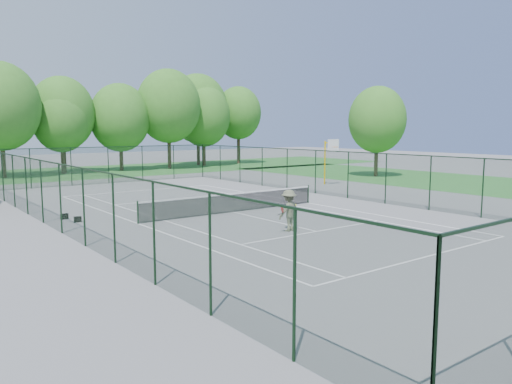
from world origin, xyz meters
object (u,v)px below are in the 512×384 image
Objects in this scene: basketball_goal at (329,153)px; sports_bag_a at (64,216)px; tennis_player at (289,210)px; tennis_net at (233,202)px.

sports_bag_a is (-21.48, -2.76, -2.43)m from basketball_goal.
tennis_player is at bearing -141.02° from basketball_goal.
basketball_goal is 10.66× the size of sports_bag_a.
basketball_goal reaches higher than tennis_net.
sports_bag_a is at bearing 127.93° from tennis_player.
basketball_goal is at bearing 38.98° from tennis_player.
tennis_player is (-14.49, -11.73, -1.65)m from basketball_goal.
tennis_player is at bearing -65.10° from sports_bag_a.
sports_bag_a is 0.19× the size of tennis_player.
tennis_net is at bearing -155.58° from basketball_goal.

